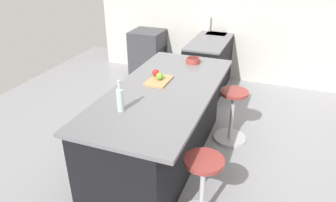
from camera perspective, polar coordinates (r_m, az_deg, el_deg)
name	(u,v)px	position (r m, az deg, el deg)	size (l,w,h in m)	color
ground_plane	(184,155)	(4.03, 2.87, -9.70)	(7.09, 7.09, 0.00)	gray
interior_partition_left	(233,7)	(5.99, 11.66, 16.21)	(0.15, 5.25, 2.68)	beige
sink_cabinet	(213,59)	(5.93, 8.08, 7.48)	(1.91, 0.60, 1.18)	black
oven_range	(148,53)	(6.32, -3.62, 8.72)	(0.60, 0.61, 0.87)	#38383D
kitchen_island	(160,125)	(3.70, -1.42, -4.33)	(2.35, 1.07, 0.96)	black
stool_by_window	(232,117)	(4.24, 11.43, -2.86)	(0.44, 0.44, 0.71)	#B7B7BC
stool_middle	(202,192)	(3.04, 6.14, -16.04)	(0.44, 0.44, 0.71)	#B7B7BC
cutting_board	(159,81)	(3.63, -1.70, 3.68)	(0.36, 0.24, 0.02)	tan
apple_green	(159,76)	(3.61, -1.55, 4.46)	(0.08, 0.08, 0.08)	#609E2D
apple_red	(156,73)	(3.72, -2.25, 5.12)	(0.08, 0.08, 0.08)	red
water_bottle	(120,99)	(2.98, -8.64, 0.32)	(0.06, 0.06, 0.31)	silver
fruit_bowl	(193,60)	(4.21, 4.51, 7.35)	(0.18, 0.18, 0.07)	#993833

